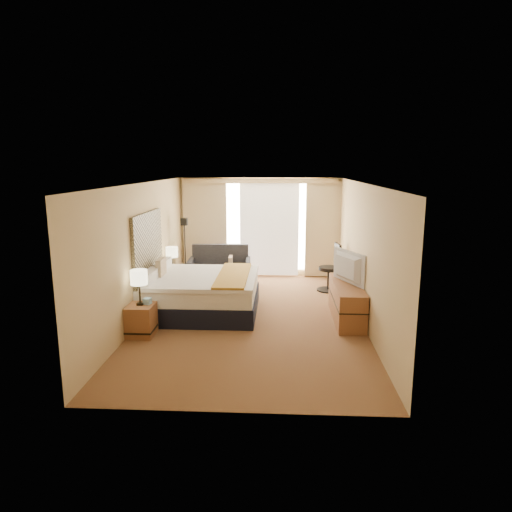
{
  "coord_description": "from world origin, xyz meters",
  "views": [
    {
      "loc": [
        0.54,
        -8.51,
        2.95
      ],
      "look_at": [
        0.06,
        0.4,
        1.15
      ],
      "focal_mm": 32.0,
      "sensor_mm": 36.0,
      "label": 1
    }
  ],
  "objects_px": {
    "desk_chair": "(331,270)",
    "television": "(345,267)",
    "lamp_right": "(172,253)",
    "media_dresser": "(347,302)",
    "lamp_left": "(139,278)",
    "loveseat": "(220,272)",
    "nightstand_left": "(141,320)",
    "bed": "(200,293)",
    "floor_lamp": "(185,238)",
    "nightstand_right": "(174,283)"
  },
  "relations": [
    {
      "from": "loveseat",
      "to": "television",
      "type": "bearing_deg",
      "value": -44.97
    },
    {
      "from": "loveseat",
      "to": "desk_chair",
      "type": "relative_size",
      "value": 1.4
    },
    {
      "from": "nightstand_left",
      "to": "lamp_right",
      "type": "relative_size",
      "value": 0.97
    },
    {
      "from": "media_dresser",
      "to": "lamp_right",
      "type": "distance_m",
      "value": 4.06
    },
    {
      "from": "floor_lamp",
      "to": "lamp_left",
      "type": "height_order",
      "value": "floor_lamp"
    },
    {
      "from": "lamp_right",
      "to": "lamp_left",
      "type": "bearing_deg",
      "value": -89.47
    },
    {
      "from": "loveseat",
      "to": "desk_chair",
      "type": "xyz_separation_m",
      "value": [
        2.7,
        -0.47,
        0.18
      ]
    },
    {
      "from": "nightstand_right",
      "to": "loveseat",
      "type": "relative_size",
      "value": 0.35
    },
    {
      "from": "desk_chair",
      "to": "lamp_left",
      "type": "bearing_deg",
      "value": -147.99
    },
    {
      "from": "desk_chair",
      "to": "television",
      "type": "xyz_separation_m",
      "value": [
        0.03,
        -1.95,
        0.51
      ]
    },
    {
      "from": "nightstand_right",
      "to": "bed",
      "type": "bearing_deg",
      "value": -55.66
    },
    {
      "from": "nightstand_left",
      "to": "lamp_right",
      "type": "bearing_deg",
      "value": 90.64
    },
    {
      "from": "bed",
      "to": "floor_lamp",
      "type": "xyz_separation_m",
      "value": [
        -0.71,
        2.03,
        0.78
      ]
    },
    {
      "from": "bed",
      "to": "loveseat",
      "type": "distance_m",
      "value": 2.23
    },
    {
      "from": "nightstand_left",
      "to": "desk_chair",
      "type": "relative_size",
      "value": 0.49
    },
    {
      "from": "floor_lamp",
      "to": "lamp_right",
      "type": "distance_m",
      "value": 0.87
    },
    {
      "from": "television",
      "to": "loveseat",
      "type": "bearing_deg",
      "value": 24.18
    },
    {
      "from": "bed",
      "to": "lamp_right",
      "type": "distance_m",
      "value": 1.57
    },
    {
      "from": "media_dresser",
      "to": "lamp_left",
      "type": "bearing_deg",
      "value": -164.31
    },
    {
      "from": "nightstand_right",
      "to": "floor_lamp",
      "type": "xyz_separation_m",
      "value": [
        0.1,
        0.85,
        0.91
      ]
    },
    {
      "from": "bed",
      "to": "lamp_right",
      "type": "height_order",
      "value": "lamp_right"
    },
    {
      "from": "nightstand_left",
      "to": "loveseat",
      "type": "relative_size",
      "value": 0.35
    },
    {
      "from": "television",
      "to": "nightstand_left",
      "type": "bearing_deg",
      "value": 82.88
    },
    {
      "from": "nightstand_left",
      "to": "lamp_left",
      "type": "bearing_deg",
      "value": 118.49
    },
    {
      "from": "desk_chair",
      "to": "television",
      "type": "distance_m",
      "value": 2.02
    },
    {
      "from": "nightstand_left",
      "to": "lamp_left",
      "type": "xyz_separation_m",
      "value": [
        -0.0,
        0.01,
        0.76
      ]
    },
    {
      "from": "nightstand_left",
      "to": "media_dresser",
      "type": "distance_m",
      "value": 3.85
    },
    {
      "from": "floor_lamp",
      "to": "lamp_left",
      "type": "relative_size",
      "value": 2.7
    },
    {
      "from": "bed",
      "to": "loveseat",
      "type": "bearing_deg",
      "value": 87.08
    },
    {
      "from": "desk_chair",
      "to": "lamp_left",
      "type": "height_order",
      "value": "lamp_left"
    },
    {
      "from": "media_dresser",
      "to": "lamp_left",
      "type": "distance_m",
      "value": 3.91
    },
    {
      "from": "media_dresser",
      "to": "loveseat",
      "type": "height_order",
      "value": "loveseat"
    },
    {
      "from": "desk_chair",
      "to": "lamp_right",
      "type": "xyz_separation_m",
      "value": [
        -3.65,
        -0.56,
        0.49
      ]
    },
    {
      "from": "nightstand_left",
      "to": "loveseat",
      "type": "bearing_deg",
      "value": 75.43
    },
    {
      "from": "nightstand_left",
      "to": "floor_lamp",
      "type": "bearing_deg",
      "value": 88.33
    },
    {
      "from": "desk_chair",
      "to": "lamp_right",
      "type": "bearing_deg",
      "value": -179.45
    },
    {
      "from": "lamp_left",
      "to": "lamp_right",
      "type": "distance_m",
      "value": 2.51
    },
    {
      "from": "nightstand_left",
      "to": "desk_chair",
      "type": "height_order",
      "value": "desk_chair"
    },
    {
      "from": "bed",
      "to": "television",
      "type": "xyz_separation_m",
      "value": [
        2.84,
        -0.19,
        0.61
      ]
    },
    {
      "from": "desk_chair",
      "to": "loveseat",
      "type": "bearing_deg",
      "value": 161.94
    },
    {
      "from": "floor_lamp",
      "to": "lamp_right",
      "type": "height_order",
      "value": "floor_lamp"
    },
    {
      "from": "lamp_right",
      "to": "loveseat",
      "type": "bearing_deg",
      "value": 47.36
    },
    {
      "from": "television",
      "to": "desk_chair",
      "type": "bearing_deg",
      "value": -23.43
    },
    {
      "from": "media_dresser",
      "to": "television",
      "type": "distance_m",
      "value": 0.67
    },
    {
      "from": "nightstand_left",
      "to": "television",
      "type": "xyz_separation_m",
      "value": [
        3.65,
        1.12,
        0.73
      ]
    },
    {
      "from": "desk_chair",
      "to": "lamp_right",
      "type": "distance_m",
      "value": 3.73
    },
    {
      "from": "bed",
      "to": "television",
      "type": "relative_size",
      "value": 2.1
    },
    {
      "from": "loveseat",
      "to": "lamp_right",
      "type": "distance_m",
      "value": 1.55
    },
    {
      "from": "nightstand_left",
      "to": "lamp_left",
      "type": "height_order",
      "value": "lamp_left"
    },
    {
      "from": "media_dresser",
      "to": "floor_lamp",
      "type": "bearing_deg",
      "value": 147.44
    }
  ]
}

